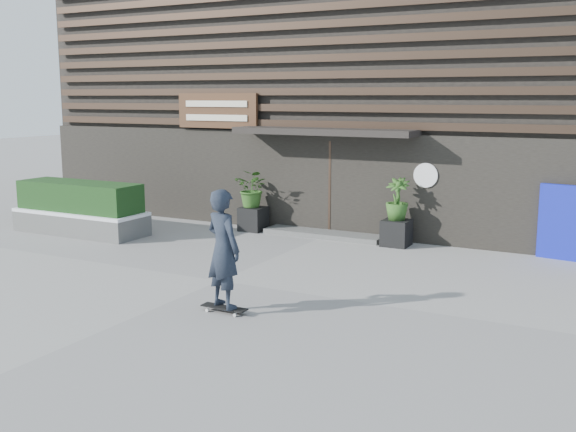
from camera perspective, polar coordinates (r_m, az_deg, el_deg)
The scene contains 11 objects.
ground at distance 12.62m, azimuth -5.80°, elevation -5.46°, with size 80.00×80.00×0.00m, color gray.
entrance_step at distance 16.52m, azimuth 3.08°, elevation -1.51°, with size 3.00×0.80×0.12m, color #50504E.
planter_pot_left at distance 17.17m, azimuth -2.95°, elevation -0.25°, with size 0.60×0.60×0.60m, color black.
bamboo_left at distance 17.05m, azimuth -2.97°, elevation 2.33°, with size 0.86×0.75×0.96m, color #2D591E.
planter_pot_right at distance 15.60m, azimuth 9.12°, elevation -1.41°, with size 0.60×0.60×0.60m, color black.
bamboo_right at distance 15.46m, azimuth 9.20°, elevation 1.42°, with size 0.54×0.54×0.96m, color #2D591E.
raised_bed at distance 17.63m, azimuth -17.06°, elevation -0.58°, with size 3.50×1.20×0.50m, color #4F4F4C.
snow_layer at distance 17.58m, azimuth -17.11°, elevation 0.35°, with size 3.50×1.20×0.08m, color white.
hedge at distance 17.52m, azimuth -17.18°, elevation 1.61°, with size 3.30×1.00×0.70m, color #143412.
building at distance 21.18m, azimuth 9.43°, elevation 11.60°, with size 18.00×11.00×8.00m.
skateboarder at distance 10.54m, azimuth -5.48°, elevation -2.80°, with size 0.80×0.65×1.97m.
Camera 1 is at (6.79, -10.09, 3.36)m, focal length 42.15 mm.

